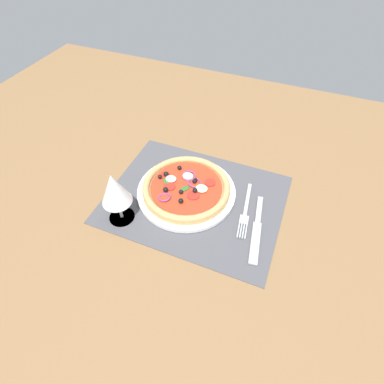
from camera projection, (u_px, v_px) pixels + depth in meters
ground_plane at (195, 202)px, 80.18cm from camera, size 190.00×140.00×2.40cm
placemat at (195, 199)px, 79.14cm from camera, size 45.21×35.25×0.40cm
plate at (186, 191)px, 79.87cm from camera, size 26.10×26.10×1.12cm
pizza at (186, 187)px, 78.67cm from camera, size 23.12×23.12×2.68cm
fork at (245, 212)px, 75.56cm from camera, size 3.93×18.04×0.44cm
knife at (257, 229)px, 72.16cm from camera, size 4.59×20.02×0.62cm
wine_glass at (114, 190)px, 67.80cm from camera, size 7.20×7.20×14.90cm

